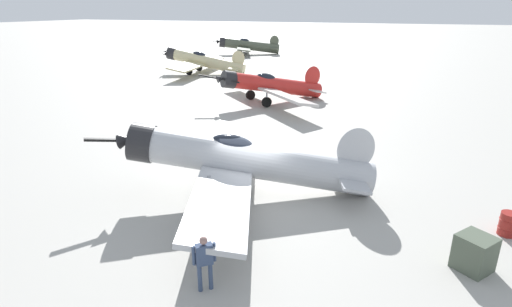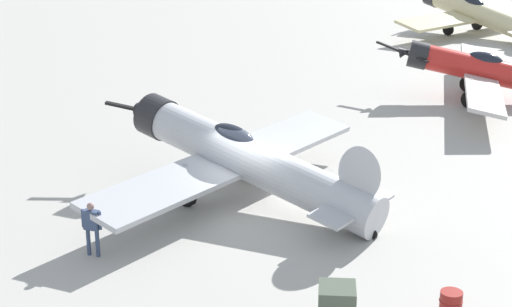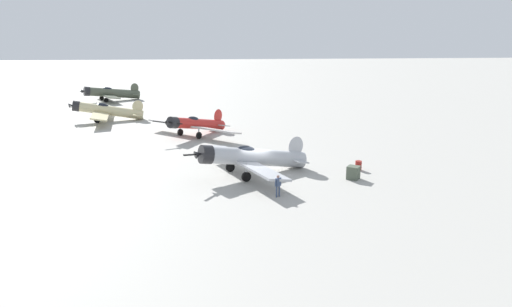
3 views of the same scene
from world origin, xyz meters
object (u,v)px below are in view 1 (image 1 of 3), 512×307
(equipment_crate, at_px, (474,253))
(ground_crew_mechanic, at_px, (204,258))
(airplane_foreground, at_px, (243,160))
(airplane_far_line, at_px, (203,61))
(airplane_mid_apron, at_px, (270,85))
(airplane_outer_stand, at_px, (247,45))
(fuel_drum, at_px, (508,224))

(equipment_crate, bearing_deg, ground_crew_mechanic, -151.36)
(airplane_foreground, xyz_separation_m, ground_crew_mechanic, (1.45, -5.96, -0.50))
(airplane_far_line, bearing_deg, airplane_foreground, 113.85)
(airplane_mid_apron, bearing_deg, airplane_outer_stand, -111.25)
(airplane_far_line, bearing_deg, equipment_crate, 122.41)
(airplane_foreground, relative_size, ground_crew_mechanic, 7.33)
(airplane_outer_stand, height_order, equipment_crate, airplane_outer_stand)
(airplane_foreground, bearing_deg, airplane_far_line, -79.36)
(airplane_foreground, xyz_separation_m, fuel_drum, (9.63, 0.39, -1.10))
(equipment_crate, bearing_deg, fuel_drum, 63.61)
(ground_crew_mechanic, bearing_deg, airplane_foreground, 153.44)
(airplane_mid_apron, relative_size, airplane_far_line, 0.84)
(airplane_mid_apron, xyz_separation_m, airplane_far_line, (-12.55, 11.61, 0.04))
(airplane_foreground, bearing_deg, airplane_outer_stand, -88.22)
(airplane_far_line, height_order, airplane_outer_stand, airplane_outer_stand)
(fuel_drum, bearing_deg, airplane_outer_stand, 121.77)
(airplane_mid_apron, xyz_separation_m, fuel_drum, (14.55, -16.37, -0.99))
(airplane_mid_apron, bearing_deg, airplane_far_line, -89.86)
(airplane_outer_stand, bearing_deg, fuel_drum, 97.26)
(airplane_foreground, bearing_deg, ground_crew_mechanic, 82.73)
(airplane_mid_apron, distance_m, ground_crew_mechanic, 23.60)
(airplane_mid_apron, bearing_deg, ground_crew_mechanic, 58.58)
(airplane_outer_stand, relative_size, ground_crew_mechanic, 6.51)
(airplane_foreground, xyz_separation_m, airplane_outer_stand, (-20.76, 49.47, -0.09))
(airplane_mid_apron, distance_m, airplane_far_line, 17.10)
(airplane_far_line, relative_size, ground_crew_mechanic, 7.83)
(airplane_mid_apron, bearing_deg, equipment_crate, 77.90)
(airplane_far_line, relative_size, equipment_crate, 10.12)
(airplane_outer_stand, distance_m, fuel_drum, 57.74)
(ground_crew_mechanic, bearing_deg, airplane_mid_apron, 155.40)
(airplane_mid_apron, height_order, airplane_far_line, airplane_far_line)
(fuel_drum, bearing_deg, ground_crew_mechanic, -142.17)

